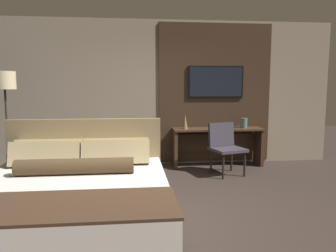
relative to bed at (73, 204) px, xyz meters
name	(u,v)px	position (x,y,z in m)	size (l,w,h in m)	color
ground_plane	(165,214)	(0.99, 0.53, -0.36)	(16.00, 16.00, 0.00)	#332823
wall_back_tv_panel	(160,93)	(1.15, 3.12, 1.04)	(7.20, 0.09, 2.80)	gray
bed	(73,204)	(0.00, 0.00, 0.00)	(1.92, 2.12, 1.13)	#33281E
desk	(217,140)	(2.23, 2.87, 0.13)	(1.72, 0.45, 0.73)	#422D1E
tv	(216,82)	(2.23, 3.05, 1.26)	(1.10, 0.04, 0.62)	black
desk_chair	(225,144)	(2.21, 2.25, 0.17)	(0.65, 0.65, 0.90)	#38333D
floor_lamp	(5,89)	(-1.38, 2.15, 1.13)	(0.34, 0.34, 1.77)	#282623
vase_tall	(185,122)	(1.59, 2.80, 0.51)	(0.10, 0.10, 0.27)	#846647
vase_short	(244,123)	(2.76, 2.85, 0.47)	(0.13, 0.13, 0.19)	#4C706B
book	(217,127)	(2.22, 2.86, 0.39)	(0.25, 0.19, 0.03)	navy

